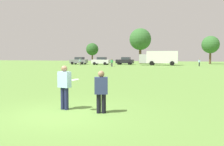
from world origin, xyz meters
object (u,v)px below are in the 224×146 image
at_px(player_thrower, 64,85).
at_px(traffic_cone, 64,83).
at_px(parked_car_center, 125,61).
at_px(frisbee, 75,80).
at_px(bystander_far_jogger, 80,61).
at_px(box_truck, 159,57).
at_px(bystander_sideline_watcher, 112,62).
at_px(player_defender, 101,90).
at_px(parked_car_mid_left, 101,61).
at_px(bystander_field_marshal, 199,62).
at_px(parked_car_near_left, 79,61).

relative_size(player_thrower, traffic_cone, 3.53).
height_order(player_thrower, traffic_cone, player_thrower).
bearing_deg(parked_car_center, frisbee, -77.97).
bearing_deg(traffic_cone, bystander_far_jogger, 113.15).
xyz_separation_m(box_truck, bystander_sideline_watcher, (-7.96, -10.68, -0.87)).
distance_m(player_defender, parked_car_mid_left, 48.77).
xyz_separation_m(player_thrower, bystander_field_marshal, (6.88, 43.98, -0.09)).
distance_m(player_defender, parked_car_center, 49.87).
bearing_deg(traffic_cone, bystander_field_marshal, 74.54).
bearing_deg(frisbee, bystander_sideline_watcher, 105.25).
relative_size(player_defender, box_truck, 0.18).
bearing_deg(box_truck, bystander_field_marshal, -21.03).
distance_m(traffic_cone, box_truck, 40.84).
distance_m(player_thrower, bystander_field_marshal, 44.51).
bearing_deg(box_truck, traffic_cone, -92.82).
relative_size(traffic_cone, bystander_far_jogger, 0.31).
relative_size(box_truck, bystander_sideline_watcher, 5.50).
bearing_deg(bystander_field_marshal, frisbee, -98.14).
relative_size(player_defender, parked_car_mid_left, 0.36).
relative_size(box_truck, bystander_field_marshal, 5.55).
bearing_deg(player_defender, parked_car_center, 103.16).
distance_m(frisbee, bystander_sideline_watcher, 38.06).
relative_size(frisbee, box_truck, 0.03).
bearing_deg(parked_car_near_left, player_defender, -64.09).
distance_m(player_thrower, frisbee, 0.63).
bearing_deg(parked_car_center, box_truck, -8.40).
xyz_separation_m(box_truck, bystander_far_jogger, (-17.17, -5.31, -0.88)).
xyz_separation_m(frisbee, bystander_field_marshal, (6.32, 44.18, -0.32)).
bearing_deg(traffic_cone, parked_car_center, 98.53).
height_order(parked_car_near_left, parked_car_mid_left, same).
xyz_separation_m(traffic_cone, parked_car_center, (-6.30, 41.98, 0.69)).
xyz_separation_m(parked_car_mid_left, bystander_far_jogger, (-3.67, -3.85, -0.06)).
xyz_separation_m(box_truck, bystander_field_marshal, (8.37, -3.22, -0.88)).
bearing_deg(parked_car_center, bystander_field_marshal, -14.93).
xyz_separation_m(frisbee, parked_car_mid_left, (-15.55, 45.94, -0.26)).
distance_m(traffic_cone, parked_car_near_left, 43.67).
distance_m(parked_car_mid_left, bystander_sideline_watcher, 10.76).
xyz_separation_m(traffic_cone, bystander_field_marshal, (10.38, 37.54, 0.64)).
bearing_deg(traffic_cone, bystander_sideline_watcher, 101.19).
height_order(player_defender, bystander_sideline_watcher, bystander_sideline_watcher).
bearing_deg(parked_car_mid_left, parked_car_near_left, 173.63).
distance_m(parked_car_near_left, parked_car_mid_left, 6.12).
height_order(traffic_cone, bystander_sideline_watcher, bystander_sideline_watcher).
distance_m(box_truck, bystander_field_marshal, 9.01).
distance_m(player_thrower, bystander_far_jogger, 45.86).
bearing_deg(frisbee, parked_car_near_left, 114.89).
bearing_deg(bystander_field_marshal, bystander_sideline_watcher, -155.45).
relative_size(traffic_cone, box_truck, 0.06).
xyz_separation_m(parked_car_mid_left, bystander_sideline_watcher, (5.54, -9.22, -0.04)).
bearing_deg(parked_car_mid_left, frisbee, -71.30).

